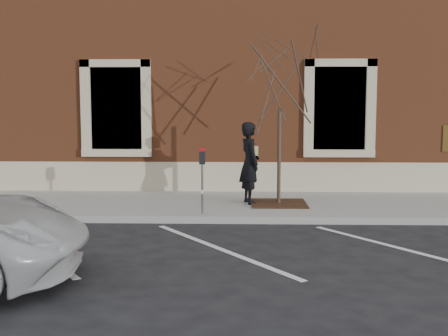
{
  "coord_description": "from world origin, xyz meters",
  "views": [
    {
      "loc": [
        0.37,
        -11.63,
        2.42
      ],
      "look_at": [
        0.0,
        0.6,
        1.1
      ],
      "focal_mm": 45.0,
      "sensor_mm": 36.0,
      "label": 1
    }
  ],
  "objects": [
    {
      "name": "ground",
      "position": [
        0.0,
        0.0,
        0.0
      ],
      "size": [
        120.0,
        120.0,
        0.0
      ],
      "primitive_type": "plane",
      "color": "#28282B",
      "rests_on": "ground"
    },
    {
      "name": "sapling",
      "position": [
        1.27,
        1.49,
        3.0
      ],
      "size": [
        2.44,
        2.44,
        4.07
      ],
      "color": "#433029",
      "rests_on": "sidewalk_near"
    },
    {
      "name": "man",
      "position": [
        0.58,
        1.6,
        1.12
      ],
      "size": [
        0.66,
        0.82,
        1.93
      ],
      "primitive_type": "imported",
      "rotation": [
        0.0,
        0.0,
        1.89
      ],
      "color": "black",
      "rests_on": "sidewalk_near"
    },
    {
      "name": "parking_stripes",
      "position": [
        0.0,
        -2.2,
        0.0
      ],
      "size": [
        28.0,
        4.4,
        0.01
      ],
      "primitive_type": null,
      "color": "silver",
      "rests_on": "ground"
    },
    {
      "name": "building_civic",
      "position": [
        0.0,
        7.74,
        4.0
      ],
      "size": [
        40.0,
        8.62,
        8.0
      ],
      "color": "brown",
      "rests_on": "ground"
    },
    {
      "name": "parking_meter",
      "position": [
        -0.45,
        0.22,
        1.13
      ],
      "size": [
        0.13,
        0.1,
        1.41
      ],
      "rotation": [
        0.0,
        0.0,
        0.12
      ],
      "color": "#595B60",
      "rests_on": "sidewalk_near"
    },
    {
      "name": "sidewalk_near",
      "position": [
        0.0,
        1.75,
        0.07
      ],
      "size": [
        40.0,
        3.5,
        0.15
      ],
      "primitive_type": "cube",
      "color": "gray",
      "rests_on": "ground"
    },
    {
      "name": "tree_grate",
      "position": [
        1.27,
        1.49,
        0.17
      ],
      "size": [
        1.3,
        1.3,
        0.03
      ],
      "primitive_type": "cube",
      "color": "#3E2514",
      "rests_on": "sidewalk_near"
    },
    {
      "name": "curb_near",
      "position": [
        0.0,
        -0.05,
        0.07
      ],
      "size": [
        40.0,
        0.12,
        0.15
      ],
      "primitive_type": "cube",
      "color": "#9E9E99",
      "rests_on": "ground"
    }
  ]
}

